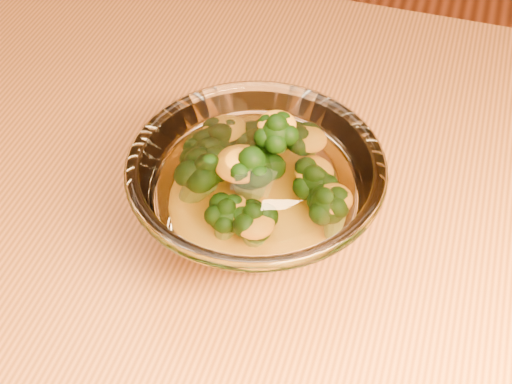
# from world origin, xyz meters

# --- Properties ---
(table) EXTENTS (1.20, 0.80, 0.75)m
(table) POSITION_xyz_m (0.00, 0.00, 0.65)
(table) COLOR #C3763A
(table) RESTS_ON ground
(glass_bowl) EXTENTS (0.19, 0.19, 0.08)m
(glass_bowl) POSITION_xyz_m (-0.09, 0.05, 0.79)
(glass_bowl) COLOR white
(glass_bowl) RESTS_ON table
(cheese_sauce) EXTENTS (0.09, 0.09, 0.03)m
(cheese_sauce) POSITION_xyz_m (-0.09, 0.05, 0.78)
(cheese_sauce) COLOR orange
(cheese_sauce) RESTS_ON glass_bowl
(broccoli_heap) EXTENTS (0.13, 0.12, 0.07)m
(broccoli_heap) POSITION_xyz_m (-0.10, 0.06, 0.80)
(broccoli_heap) COLOR black
(broccoli_heap) RESTS_ON cheese_sauce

